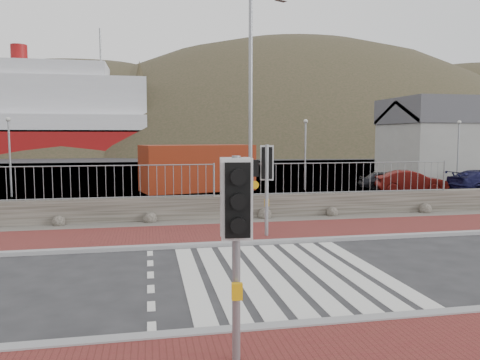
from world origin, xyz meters
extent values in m
plane|color=#28282B|center=(0.00, 0.00, 0.00)|extent=(220.00, 220.00, 0.00)
cube|color=maroon|center=(0.00, 4.50, 0.04)|extent=(40.00, 3.00, 0.08)
cube|color=gray|center=(0.00, -3.00, 0.05)|extent=(40.00, 0.25, 0.12)
cube|color=gray|center=(0.00, 3.00, 0.05)|extent=(40.00, 0.25, 0.12)
cube|color=silver|center=(-2.10, 0.00, 0.01)|extent=(0.42, 5.60, 0.01)
cube|color=silver|center=(-1.50, 0.00, 0.01)|extent=(0.42, 5.60, 0.01)
cube|color=silver|center=(-0.90, 0.00, 0.01)|extent=(0.42, 5.60, 0.01)
cube|color=silver|center=(-0.30, 0.00, 0.01)|extent=(0.42, 5.60, 0.01)
cube|color=silver|center=(0.30, 0.00, 0.01)|extent=(0.42, 5.60, 0.01)
cube|color=silver|center=(0.90, 0.00, 0.01)|extent=(0.42, 5.60, 0.01)
cube|color=silver|center=(1.50, 0.00, 0.01)|extent=(0.42, 5.60, 0.01)
cube|color=silver|center=(2.10, 0.00, 0.01)|extent=(0.42, 5.60, 0.01)
cube|color=#59544C|center=(0.00, 6.50, 0.03)|extent=(40.00, 1.50, 0.06)
cube|color=#423F36|center=(0.00, 7.30, 0.45)|extent=(40.00, 0.60, 0.90)
cylinder|color=gray|center=(-4.80, 7.15, 2.10)|extent=(8.40, 0.04, 0.04)
cylinder|color=gray|center=(-0.60, 7.15, 1.50)|extent=(0.07, 0.07, 1.20)
cylinder|color=gray|center=(4.80, 7.15, 2.10)|extent=(8.40, 0.04, 0.04)
cylinder|color=gray|center=(0.60, 7.15, 1.50)|extent=(0.07, 0.07, 1.20)
cylinder|color=gray|center=(9.00, 7.15, 1.50)|extent=(0.07, 0.07, 1.20)
cube|color=#4C4C4F|center=(0.00, 27.90, 0.00)|extent=(120.00, 40.00, 0.50)
cube|color=#3F4C54|center=(0.00, 62.90, 0.00)|extent=(220.00, 50.00, 0.05)
cube|color=silver|center=(-18.00, 67.90, 9.00)|extent=(30.00, 12.00, 6.00)
cube|color=silver|center=(-18.00, 67.90, 13.00)|extent=(18.00, 10.00, 2.50)
cylinder|color=maroon|center=(-22.00, 67.90, 15.50)|extent=(2.40, 2.40, 3.00)
cylinder|color=gray|center=(-10.00, 67.90, 17.00)|extent=(0.30, 0.30, 6.00)
cube|color=#9E9E99|center=(20.00, 19.90, 2.00)|extent=(12.00, 6.00, 4.00)
cube|color=#4C4C51|center=(20.00, 19.90, 4.90)|extent=(12.20, 6.20, 1.80)
ellipsoid|color=#2F321E|center=(-15.00, 87.90, -20.00)|extent=(106.40, 68.40, 76.00)
ellipsoid|color=#2F321E|center=(30.00, 87.90, -26.00)|extent=(140.00, 90.00, 100.00)
ellipsoid|color=#2F321E|center=(75.00, 87.90, -20.00)|extent=(112.00, 72.00, 80.00)
cylinder|color=gray|center=(-1.86, -3.99, 1.45)|extent=(0.11, 0.11, 2.90)
cube|color=#DF9E0D|center=(-1.86, -3.99, 1.09)|extent=(0.15, 0.10, 0.23)
cube|color=black|center=(-1.86, -3.99, 2.33)|extent=(0.44, 0.29, 1.09)
sphere|color=#0CE53F|center=(-1.86, -3.99, 2.02)|extent=(0.16, 0.16, 0.16)
cylinder|color=gray|center=(0.56, 3.77, 1.45)|extent=(0.11, 0.11, 2.90)
cube|color=#DF9E0D|center=(0.56, 3.77, 1.09)|extent=(0.16, 0.12, 0.23)
cube|color=black|center=(0.56, 3.77, 2.33)|extent=(0.47, 0.35, 1.09)
sphere|color=#0CE53F|center=(0.56, 3.77, 2.02)|extent=(0.16, 0.16, 0.16)
cube|color=black|center=(0.22, 3.87, 2.17)|extent=(0.26, 0.22, 0.52)
cylinder|color=gray|center=(1.01, 8.10, 4.40)|extent=(0.15, 0.15, 8.80)
cube|color=maroon|center=(-0.20, 16.93, 1.32)|extent=(6.76, 4.04, 2.63)
imported|color=black|center=(10.86, 15.23, 0.55)|extent=(3.42, 1.95, 1.10)
imported|color=#540F0C|center=(11.40, 13.51, 0.62)|extent=(3.96, 2.30, 1.23)
camera|label=1|loc=(-3.01, -10.08, 3.16)|focal=35.00mm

